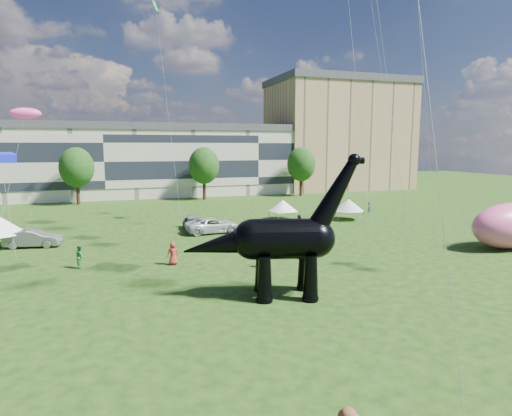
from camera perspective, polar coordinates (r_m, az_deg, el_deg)
name	(u,v)px	position (r m, az deg, el deg)	size (l,w,h in m)	color
ground	(259,334)	(21.80, 0.42, -16.39)	(220.00, 220.00, 0.00)	#16330C
terrace_row	(105,164)	(80.84, -19.49, 5.61)	(78.00, 11.00, 12.00)	beige
apartment_block	(338,137)	(95.75, 10.86, 9.26)	(28.00, 18.00, 22.00)	tan
tree_mid_left	(76,164)	(72.05, -22.83, 5.40)	(5.20, 5.20, 9.44)	#382314
tree_mid_right	(204,163)	(73.24, -6.97, 6.02)	(5.20, 5.20, 9.44)	#382314
tree_far_right	(301,161)	(78.77, 6.05, 6.19)	(5.20, 5.20, 9.44)	#382314
dinosaur_sculpture	(278,241)	(25.87, 2.92, -4.47)	(11.00, 4.38, 9.00)	black
car_grey	(33,239)	(43.75, -27.62, -3.63)	(1.67, 4.79, 1.58)	slate
car_white	(213,225)	(45.35, -5.74, -2.30)	(2.68, 5.81, 1.61)	silver
car_dark	(193,224)	(47.05, -8.41, -2.12)	(1.90, 4.68, 1.36)	#595960
gazebo_near	(283,206)	(53.41, 3.61, 0.31)	(3.86, 3.86, 2.45)	white
gazebo_far	(348,205)	(54.25, 12.21, 0.40)	(4.91, 4.91, 2.62)	silver
inflatable_pink	(510,226)	(44.45, 30.80, -2.03)	(8.19, 4.09, 4.09)	pink
visitors	(122,256)	(34.09, -17.39, -6.08)	(58.60, 40.31, 1.88)	#325F7D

